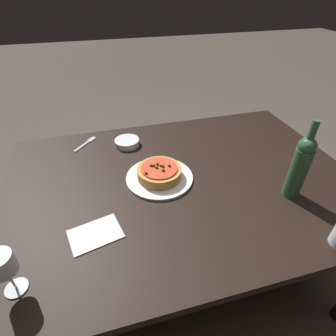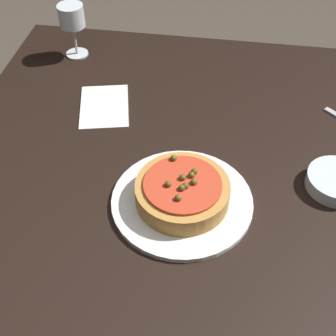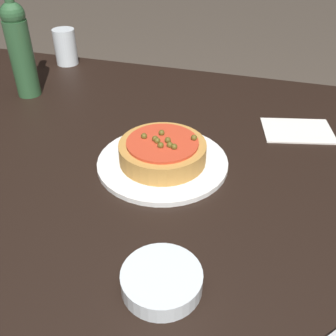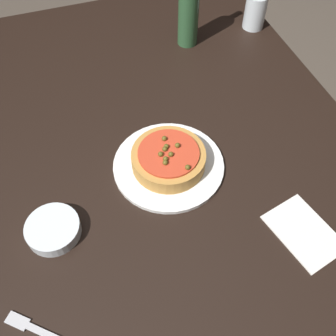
{
  "view_description": "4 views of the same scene",
  "coord_description": "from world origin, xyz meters",
  "px_view_note": "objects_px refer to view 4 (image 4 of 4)",
  "views": [
    {
      "loc": [
        -0.3,
        -0.87,
        1.45
      ],
      "look_at": [
        -0.07,
        -0.02,
        0.8
      ],
      "focal_mm": 28.0,
      "sensor_mm": 36.0,
      "label": 1
    },
    {
      "loc": [
        0.54,
        0.1,
        1.47
      ],
      "look_at": [
        -0.1,
        -0.0,
        0.8
      ],
      "focal_mm": 50.0,
      "sensor_mm": 36.0,
      "label": 2
    },
    {
      "loc": [
        -0.32,
        0.73,
        1.23
      ],
      "look_at": [
        -0.13,
        0.08,
        0.74
      ],
      "focal_mm": 42.0,
      "sensor_mm": 36.0,
      "label": 3
    },
    {
      "loc": [
        -0.7,
        0.24,
        1.56
      ],
      "look_at": [
        -0.14,
        0.05,
        0.76
      ],
      "focal_mm": 42.0,
      "sensor_mm": 36.0,
      "label": 4
    }
  ],
  "objects_px": {
    "dining_table": "(167,153)",
    "dinner_plate": "(169,165)",
    "fork": "(36,330)",
    "wine_bottle": "(189,4)",
    "water_cup": "(255,11)",
    "pizza": "(169,158)",
    "side_bowl": "(53,229)"
  },
  "relations": [
    {
      "from": "dinner_plate",
      "to": "wine_bottle",
      "type": "bearing_deg",
      "value": -25.78
    },
    {
      "from": "dining_table",
      "to": "wine_bottle",
      "type": "distance_m",
      "value": 0.51
    },
    {
      "from": "pizza",
      "to": "side_bowl",
      "type": "bearing_deg",
      "value": 106.9
    },
    {
      "from": "dinner_plate",
      "to": "water_cup",
      "type": "height_order",
      "value": "water_cup"
    },
    {
      "from": "water_cup",
      "to": "fork",
      "type": "distance_m",
      "value": 1.23
    },
    {
      "from": "pizza",
      "to": "water_cup",
      "type": "height_order",
      "value": "water_cup"
    },
    {
      "from": "pizza",
      "to": "side_bowl",
      "type": "height_order",
      "value": "pizza"
    },
    {
      "from": "dining_table",
      "to": "wine_bottle",
      "type": "relative_size",
      "value": 4.58
    },
    {
      "from": "fork",
      "to": "water_cup",
      "type": "bearing_deg",
      "value": -96.65
    },
    {
      "from": "wine_bottle",
      "to": "water_cup",
      "type": "xyz_separation_m",
      "value": [
        0.01,
        -0.26,
        -0.08
      ]
    },
    {
      "from": "wine_bottle",
      "to": "side_bowl",
      "type": "relative_size",
      "value": 2.61
    },
    {
      "from": "pizza",
      "to": "water_cup",
      "type": "relative_size",
      "value": 1.62
    },
    {
      "from": "fork",
      "to": "dining_table",
      "type": "bearing_deg",
      "value": -95.22
    },
    {
      "from": "water_cup",
      "to": "fork",
      "type": "xyz_separation_m",
      "value": [
        -0.83,
        0.9,
        -0.06
      ]
    },
    {
      "from": "wine_bottle",
      "to": "dinner_plate",
      "type": "bearing_deg",
      "value": 154.22
    },
    {
      "from": "dining_table",
      "to": "pizza",
      "type": "xyz_separation_m",
      "value": [
        -0.1,
        0.03,
        0.1
      ]
    },
    {
      "from": "water_cup",
      "to": "dinner_plate",
      "type": "bearing_deg",
      "value": 135.47
    },
    {
      "from": "dining_table",
      "to": "dinner_plate",
      "type": "bearing_deg",
      "value": 163.81
    },
    {
      "from": "pizza",
      "to": "side_bowl",
      "type": "distance_m",
      "value": 0.34
    },
    {
      "from": "wine_bottle",
      "to": "fork",
      "type": "xyz_separation_m",
      "value": [
        -0.82,
        0.64,
        -0.14
      ]
    },
    {
      "from": "water_cup",
      "to": "side_bowl",
      "type": "bearing_deg",
      "value": 126.42
    },
    {
      "from": "water_cup",
      "to": "fork",
      "type": "bearing_deg",
      "value": 132.45
    },
    {
      "from": "dinner_plate",
      "to": "dining_table",
      "type": "bearing_deg",
      "value": -16.19
    },
    {
      "from": "fork",
      "to": "wine_bottle",
      "type": "bearing_deg",
      "value": -87.26
    },
    {
      "from": "dining_table",
      "to": "dinner_plate",
      "type": "height_order",
      "value": "dinner_plate"
    },
    {
      "from": "side_bowl",
      "to": "water_cup",
      "type": "bearing_deg",
      "value": -53.58
    },
    {
      "from": "wine_bottle",
      "to": "dining_table",
      "type": "bearing_deg",
      "value": 152.11
    },
    {
      "from": "dining_table",
      "to": "fork",
      "type": "height_order",
      "value": "fork"
    },
    {
      "from": "fork",
      "to": "side_bowl",
      "type": "bearing_deg",
      "value": -67.8
    },
    {
      "from": "water_cup",
      "to": "fork",
      "type": "relative_size",
      "value": 0.89
    },
    {
      "from": "dining_table",
      "to": "side_bowl",
      "type": "distance_m",
      "value": 0.41
    },
    {
      "from": "dining_table",
      "to": "pizza",
      "type": "bearing_deg",
      "value": 163.82
    }
  ]
}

